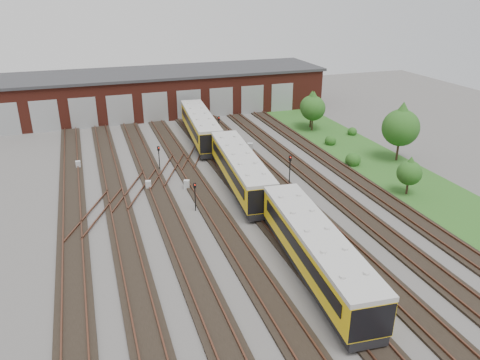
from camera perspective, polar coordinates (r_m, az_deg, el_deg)
name	(u,v)px	position (r m, az deg, el deg)	size (l,w,h in m)	color
ground	(247,224)	(39.85, 0.82, -5.45)	(120.00, 120.00, 0.00)	#4A4644
track_network	(243,221)	(40.24, 0.31, -4.97)	(30.40, 70.00, 0.33)	black
maintenance_shed	(161,91)	(75.58, -9.56, 10.61)	(51.00, 12.50, 6.35)	#581F16
grass_verge	(372,160)	(56.20, 15.84, 2.36)	(8.00, 55.00, 0.05)	#1D4918
metro_train	(240,169)	(46.02, 0.05, 1.33)	(4.16, 47.87, 3.24)	black
signal_mast_0	(159,155)	(51.25, -9.86, 3.03)	(0.27, 0.25, 2.76)	black
signal_mast_1	(195,193)	(41.59, -5.51, -1.60)	(0.23, 0.22, 2.70)	black
signal_mast_2	(219,126)	(59.76, -2.59, 6.60)	(0.27, 0.25, 3.39)	black
signal_mast_3	(290,166)	(46.97, 6.11, 1.70)	(0.30, 0.28, 3.15)	black
relay_cabinet_0	(148,185)	(47.15, -11.10, -0.61)	(0.54, 0.45, 0.90)	#A9ACAE
relay_cabinet_1	(78,165)	(54.55, -19.12, 1.78)	(0.51, 0.43, 0.85)	#A9ACAE
relay_cabinet_2	(187,184)	(46.69, -6.51, -0.54)	(0.54, 0.45, 0.91)	#A9ACAE
relay_cabinet_3	(214,153)	(55.13, -3.18, 3.31)	(0.55, 0.46, 0.91)	#A9ACAE
relay_cabinet_4	(250,147)	(56.71, 1.23, 4.00)	(0.65, 0.54, 1.08)	#A9ACAE
tree_0	(313,105)	(64.99, 8.92, 8.98)	(3.35, 3.35, 5.55)	#322016
tree_1	(311,104)	(66.45, 8.71, 9.13)	(3.17, 3.17, 5.25)	#322016
tree_2	(401,123)	(55.61, 19.06, 6.55)	(4.16, 4.16, 6.89)	#322016
tree_3	(410,170)	(47.21, 20.00, 1.14)	(2.37, 2.37, 3.92)	#322016
bush_0	(353,158)	(53.84, 13.63, 2.64)	(1.70, 1.70, 1.70)	#1E4915
bush_1	(331,139)	(60.27, 10.99, 4.90)	(1.42, 1.42, 1.42)	#1E4915
bush_2	(352,130)	(64.86, 13.54, 5.89)	(1.25, 1.25, 1.25)	#1E4915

